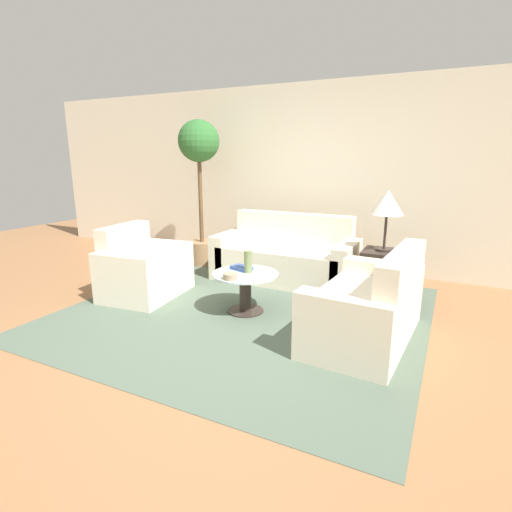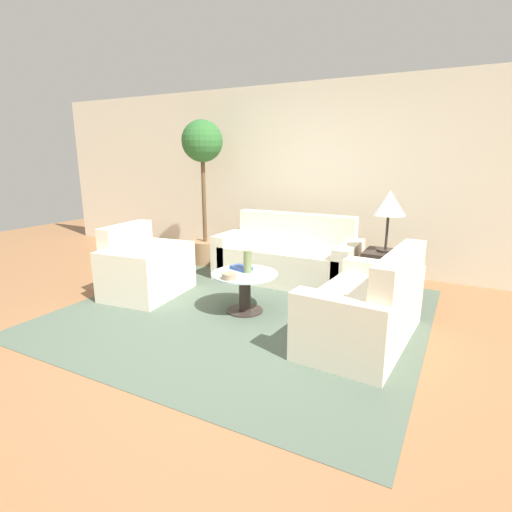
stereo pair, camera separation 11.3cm
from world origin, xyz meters
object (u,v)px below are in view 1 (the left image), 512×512
Objects in this scene: vase at (248,262)px; bowl at (230,276)px; coffee_table at (245,287)px; loveseat at (372,310)px; table_lamp at (387,204)px; sofa_main at (286,258)px; book_stack at (241,268)px; potted_plant at (200,168)px; armchair at (142,271)px.

vase reaches higher than bowl.
loveseat is at bearing -4.19° from coffee_table.
table_lamp reaches higher than coffee_table.
vase is (-1.30, 0.13, 0.25)m from loveseat.
sofa_main reaches higher than bowl.
vase is 0.91× the size of book_stack.
bowl is (0.02, -1.51, 0.17)m from sofa_main.
book_stack is at bearing 134.84° from coffee_table.
potted_plant reaches higher than table_lamp.
potted_plant reaches higher than coffee_table.
potted_plant is 14.62× the size of bowl.
table_lamp is at bearing -7.04° from sofa_main.
table_lamp is 1.76m from book_stack.
coffee_table is (1.34, 0.06, -0.01)m from armchair.
potted_plant reaches higher than sofa_main.
loveseat reaches higher than vase.
bowl is 0.57× the size of book_stack.
bowl is (-0.04, -0.25, 0.18)m from coffee_table.
coffee_table is 3.01× the size of vase.
bowl is at bearing -49.01° from potted_plant.
bowl is (-0.05, -0.29, -0.09)m from vase.
potted_plant is (-1.45, 0.18, 1.14)m from sofa_main.
vase is (1.35, 0.10, 0.25)m from armchair.
loveseat is at bearing -84.58° from table_lamp.
potted_plant reaches higher than loveseat.
vase is (-1.19, -1.07, -0.55)m from table_lamp.
book_stack is (-0.06, 0.35, -0.01)m from bowl.
potted_plant is at bearing 137.17° from vase.
vase is 0.16m from book_stack.
sofa_main reaches higher than vase.
armchair is at bearing -155.28° from table_lamp.
sofa_main is at bearing -50.11° from armchair.
loveseat is at bearing -44.86° from sofa_main.
potted_plant is at bearing -114.53° from loveseat.
armchair reaches higher than coffee_table.
coffee_table is 4.79× the size of bowl.
book_stack is (-0.10, 0.10, 0.17)m from coffee_table.
sofa_main is 1.85m from armchair.
book_stack is (1.41, -1.34, -0.99)m from potted_plant.
armchair is 1.90m from potted_plant.
loveseat reaches higher than book_stack.
table_lamp is at bearing -170.48° from loveseat.
coffee_table is at bearing -87.59° from sofa_main.
sofa_main is at bearing 90.66° from bowl.
coffee_table is 0.22m from book_stack.
table_lamp is at bearing 55.55° from book_stack.
book_stack is at bearing -93.70° from loveseat.
vase is 0.30m from bowl.
loveseat is at bearing 9.74° from book_stack.
loveseat is 1.33m from vase.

